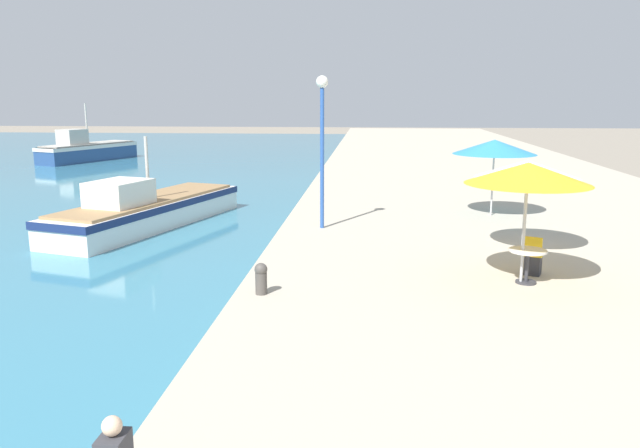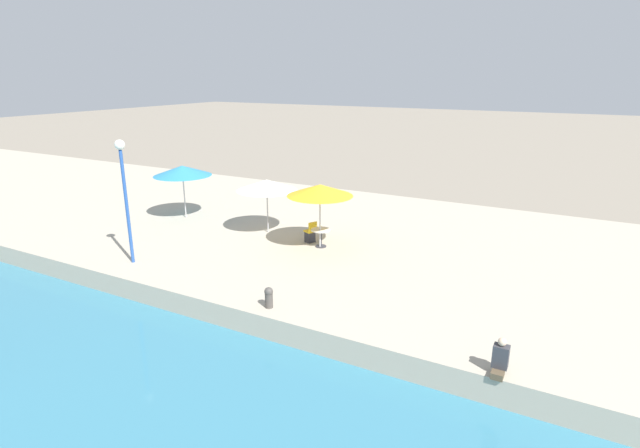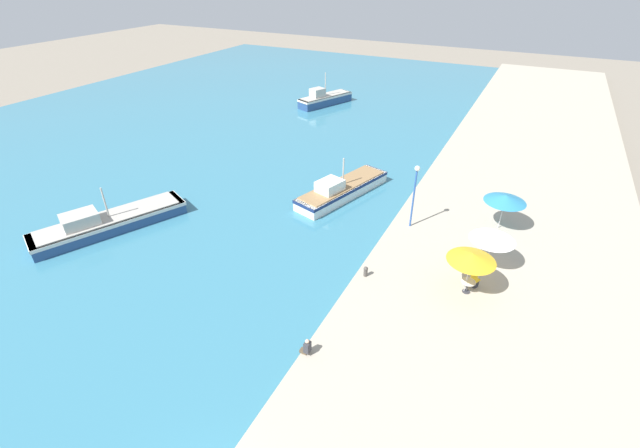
% 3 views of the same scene
% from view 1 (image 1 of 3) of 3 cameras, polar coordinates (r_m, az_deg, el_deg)
% --- Properties ---
extents(quay_promenade, '(16.00, 90.00, 0.78)m').
position_cam_1_polar(quay_promenade, '(34.82, 13.39, 4.12)').
color(quay_promenade, '#B2A893').
rests_on(quay_promenade, ground_plane).
extents(fishing_boat_mid, '(4.81, 9.48, 3.29)m').
position_cam_1_polar(fishing_boat_mid, '(23.63, -15.55, 1.32)').
color(fishing_boat_mid, white).
rests_on(fishing_boat_mid, water_basin).
extents(fishing_boat_far, '(4.89, 8.16, 4.18)m').
position_cam_1_polar(fishing_boat_far, '(49.20, -20.54, 6.37)').
color(fishing_boat_far, navy).
rests_on(fishing_boat_far, water_basin).
extents(cafe_umbrella_pink, '(2.62, 2.62, 2.62)m').
position_cam_1_polar(cafe_umbrella_pink, '(13.75, 18.48, 4.40)').
color(cafe_umbrella_pink, '#B7B7B7').
rests_on(cafe_umbrella_pink, quay_promenade).
extents(cafe_umbrella_white, '(2.66, 2.66, 2.38)m').
position_cam_1_polar(cafe_umbrella_white, '(16.86, 18.44, 4.80)').
color(cafe_umbrella_white, '#B7B7B7').
rests_on(cafe_umbrella_white, quay_promenade).
extents(cafe_umbrella_striped, '(2.75, 2.75, 2.55)m').
position_cam_1_polar(cafe_umbrella_striped, '(21.63, 15.67, 6.80)').
color(cafe_umbrella_striped, '#B7B7B7').
rests_on(cafe_umbrella_striped, quay_promenade).
extents(cafe_table, '(0.80, 0.80, 0.74)m').
position_cam_1_polar(cafe_table, '(14.13, 18.43, -3.07)').
color(cafe_table, '#333338').
rests_on(cafe_table, quay_promenade).
extents(cafe_chair_left, '(0.54, 0.56, 0.91)m').
position_cam_1_polar(cafe_chair_left, '(14.87, 18.90, -3.21)').
color(cafe_chair_left, '#2D2D33').
rests_on(cafe_chair_left, quay_promenade).
extents(mooring_bollard, '(0.26, 0.26, 0.65)m').
position_cam_1_polar(mooring_bollard, '(12.78, -5.41, -4.90)').
color(mooring_bollard, '#4C4742').
rests_on(mooring_bollard, quay_promenade).
extents(lamppost, '(0.36, 0.36, 4.56)m').
position_cam_1_polar(lamppost, '(18.73, 0.20, 8.94)').
color(lamppost, '#28519E').
rests_on(lamppost, quay_promenade).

